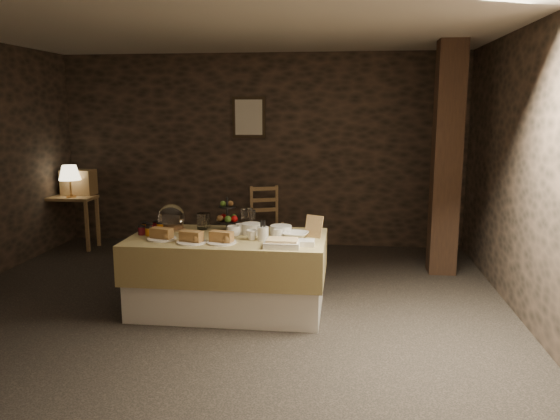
# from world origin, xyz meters

# --- Properties ---
(ground_plane) EXTENTS (5.50, 5.00, 0.01)m
(ground_plane) POSITION_xyz_m (0.00, 0.00, 0.00)
(ground_plane) COLOR black
(ground_plane) RESTS_ON ground
(room_shell) EXTENTS (5.52, 5.02, 2.60)m
(room_shell) POSITION_xyz_m (0.00, 0.00, 1.56)
(room_shell) COLOR black
(room_shell) RESTS_ON ground
(buffet_table) EXTENTS (1.79, 0.95, 0.71)m
(buffet_table) POSITION_xyz_m (0.10, -0.13, 0.41)
(buffet_table) COLOR silver
(buffet_table) RESTS_ON ground_plane
(console_table) EXTENTS (0.66, 0.38, 0.71)m
(console_table) POSITION_xyz_m (-2.50, 1.91, 0.58)
(console_table) COLOR brown
(console_table) RESTS_ON ground_plane
(table_lamp) EXTENTS (0.28, 0.28, 0.43)m
(table_lamp) POSITION_xyz_m (-2.45, 1.86, 1.03)
(table_lamp) COLOR #AA7232
(table_lamp) RESTS_ON console_table
(wine_rack) EXTENTS (0.42, 0.26, 0.34)m
(wine_rack) POSITION_xyz_m (-2.45, 2.09, 0.88)
(wine_rack) COLOR brown
(wine_rack) RESTS_ON console_table
(chair) EXTENTS (0.51, 0.50, 0.67)m
(chair) POSITION_xyz_m (0.15, 2.08, 0.38)
(chair) COLOR brown
(chair) RESTS_ON ground_plane
(timber_column) EXTENTS (0.30, 0.30, 2.60)m
(timber_column) POSITION_xyz_m (2.28, 1.37, 1.30)
(timber_column) COLOR black
(timber_column) RESTS_ON ground_plane
(framed_picture) EXTENTS (0.45, 0.04, 0.55)m
(framed_picture) POSITION_xyz_m (-0.15, 2.47, 1.75)
(framed_picture) COLOR black
(framed_picture) RESTS_ON room_shell
(plate_stack_a) EXTENTS (0.19, 0.19, 0.10)m
(plate_stack_a) POSITION_xyz_m (0.30, 0.01, 0.76)
(plate_stack_a) COLOR white
(plate_stack_a) RESTS_ON buffet_table
(plate_stack_b) EXTENTS (0.20, 0.20, 0.08)m
(plate_stack_b) POSITION_xyz_m (0.58, 0.02, 0.75)
(plate_stack_b) COLOR white
(plate_stack_b) RESTS_ON buffet_table
(cutlery_holder) EXTENTS (0.10, 0.10, 0.12)m
(cutlery_holder) POSITION_xyz_m (0.44, -0.22, 0.77)
(cutlery_holder) COLOR white
(cutlery_holder) RESTS_ON buffet_table
(cup_a) EXTENTS (0.16, 0.16, 0.10)m
(cup_a) POSITION_xyz_m (0.16, -0.14, 0.76)
(cup_a) COLOR white
(cup_a) RESTS_ON buffet_table
(cup_b) EXTENTS (0.10, 0.10, 0.09)m
(cup_b) POSITION_xyz_m (0.34, -0.22, 0.75)
(cup_b) COLOR white
(cup_b) RESTS_ON buffet_table
(mug_c) EXTENTS (0.09, 0.09, 0.09)m
(mug_c) POSITION_xyz_m (0.20, 0.00, 0.76)
(mug_c) COLOR white
(mug_c) RESTS_ON buffet_table
(mug_d) EXTENTS (0.08, 0.08, 0.09)m
(mug_d) POSITION_xyz_m (0.57, -0.16, 0.75)
(mug_d) COLOR white
(mug_d) RESTS_ON buffet_table
(bowl) EXTENTS (0.27, 0.27, 0.06)m
(bowl) POSITION_xyz_m (0.73, -0.12, 0.74)
(bowl) COLOR white
(bowl) RESTS_ON buffet_table
(cake_dome) EXTENTS (0.26, 0.26, 0.26)m
(cake_dome) POSITION_xyz_m (-0.50, 0.10, 0.81)
(cake_dome) COLOR brown
(cake_dome) RESTS_ON buffet_table
(fruit_stand) EXTENTS (0.23, 0.23, 0.32)m
(fruit_stand) POSITION_xyz_m (0.05, 0.13, 0.84)
(fruit_stand) COLOR black
(fruit_stand) RESTS_ON buffet_table
(bread_platter_left) EXTENTS (0.26, 0.26, 0.11)m
(bread_platter_left) POSITION_xyz_m (-0.46, -0.31, 0.75)
(bread_platter_left) COLOR white
(bread_platter_left) RESTS_ON buffet_table
(bread_platter_center) EXTENTS (0.26, 0.26, 0.11)m
(bread_platter_center) POSITION_xyz_m (-0.16, -0.40, 0.75)
(bread_platter_center) COLOR white
(bread_platter_center) RESTS_ON buffet_table
(bread_platter_right) EXTENTS (0.26, 0.26, 0.11)m
(bread_platter_right) POSITION_xyz_m (0.10, -0.38, 0.75)
(bread_platter_right) COLOR white
(bread_platter_right) RESTS_ON buffet_table
(jam_jars) EXTENTS (0.20, 0.32, 0.07)m
(jam_jars) POSITION_xyz_m (-0.66, -0.05, 0.75)
(jam_jars) COLOR maroon
(jam_jars) RESTS_ON buffet_table
(tart_dish) EXTENTS (0.30, 0.22, 0.07)m
(tart_dish) POSITION_xyz_m (0.64, -0.44, 0.74)
(tart_dish) COLOR white
(tart_dish) RESTS_ON buffet_table
(square_dish) EXTENTS (0.14, 0.14, 0.04)m
(square_dish) POSITION_xyz_m (0.84, -0.36, 0.73)
(square_dish) COLOR white
(square_dish) RESTS_ON buffet_table
(menu_frame) EXTENTS (0.18, 0.14, 0.22)m
(menu_frame) POSITION_xyz_m (0.89, -0.04, 0.80)
(menu_frame) COLOR brown
(menu_frame) RESTS_ON buffet_table
(storage_jar_a) EXTENTS (0.10, 0.10, 0.16)m
(storage_jar_a) POSITION_xyz_m (-0.21, 0.15, 0.79)
(storage_jar_a) COLOR white
(storage_jar_a) RESTS_ON buffet_table
(storage_jar_b) EXTENTS (0.09, 0.09, 0.14)m
(storage_jar_b) POSITION_xyz_m (-0.20, 0.25, 0.78)
(storage_jar_b) COLOR white
(storage_jar_b) RESTS_ON buffet_table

